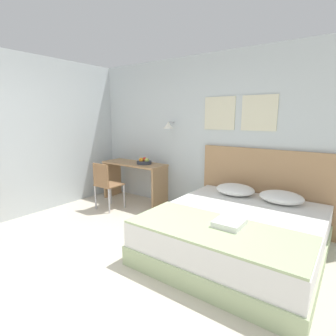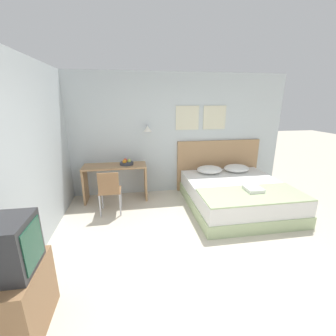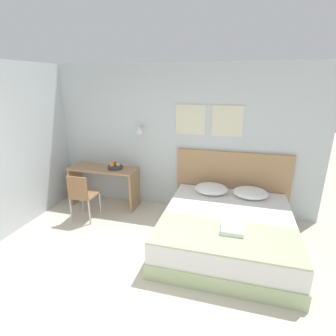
# 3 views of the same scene
# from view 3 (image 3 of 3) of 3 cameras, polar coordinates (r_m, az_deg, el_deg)

# --- Properties ---
(ground_plane) EXTENTS (24.00, 24.00, 0.00)m
(ground_plane) POSITION_cam_3_polar(r_m,az_deg,el_deg) (3.29, -12.28, -27.58)
(ground_plane) COLOR beige
(wall_back) EXTENTS (5.24, 0.31, 2.65)m
(wall_back) POSITION_cam_3_polar(r_m,az_deg,el_deg) (4.84, 0.91, 6.34)
(wall_back) COLOR silver
(wall_back) RESTS_ON ground_plane
(bed) EXTENTS (1.87, 2.03, 0.51)m
(bed) POSITION_cam_3_polar(r_m,az_deg,el_deg) (4.07, 12.61, -13.09)
(bed) COLOR #B2C693
(bed) RESTS_ON ground_plane
(headboard) EXTENTS (1.99, 0.06, 1.18)m
(headboard) POSITION_cam_3_polar(r_m,az_deg,el_deg) (4.86, 13.61, -3.31)
(headboard) COLOR #A87F56
(headboard) RESTS_ON ground_plane
(pillow_left) EXTENTS (0.57, 0.47, 0.15)m
(pillow_left) POSITION_cam_3_polar(r_m,az_deg,el_deg) (4.58, 9.39, -4.46)
(pillow_left) COLOR white
(pillow_left) RESTS_ON bed
(pillow_right) EXTENTS (0.57, 0.47, 0.15)m
(pillow_right) POSITION_cam_3_polar(r_m,az_deg,el_deg) (4.57, 17.50, -5.15)
(pillow_right) COLOR white
(pillow_right) RESTS_ON bed
(throw_blanket) EXTENTS (1.81, 0.81, 0.02)m
(throw_blanket) POSITION_cam_3_polar(r_m,az_deg,el_deg) (3.43, 12.33, -14.33)
(throw_blanket) COLOR #B2C693
(throw_blanket) RESTS_ON bed
(folded_towel_near_foot) EXTENTS (0.28, 0.32, 0.06)m
(folded_towel_near_foot) POSITION_cam_3_polar(r_m,az_deg,el_deg) (3.53, 13.86, -12.64)
(folded_towel_near_foot) COLOR white
(folded_towel_near_foot) RESTS_ON throw_blanket
(desk) EXTENTS (1.30, 0.49, 0.77)m
(desk) POSITION_cam_3_polar(r_m,az_deg,el_deg) (5.23, -13.74, -2.28)
(desk) COLOR #A87F56
(desk) RESTS_ON ground_plane
(desk_chair) EXTENTS (0.40, 0.40, 0.85)m
(desk_chair) POSITION_cam_3_polar(r_m,az_deg,el_deg) (4.75, -18.32, -5.36)
(desk_chair) COLOR #8E6642
(desk_chair) RESTS_ON ground_plane
(fruit_bowl) EXTENTS (0.28, 0.28, 0.12)m
(fruit_bowl) POSITION_cam_3_polar(r_m,az_deg,el_deg) (5.04, -11.45, 0.35)
(fruit_bowl) COLOR #333842
(fruit_bowl) RESTS_ON desk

